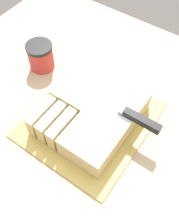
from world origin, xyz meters
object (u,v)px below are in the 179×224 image
object	(u,v)px
cake_board	(89,120)
knife	(132,115)
coffee_cup	(41,56)
cake	(92,111)

from	to	relation	value
cake_board	knife	bearing A→B (deg)	14.07
knife	coffee_cup	xyz separation A→B (m)	(-0.40, 0.06, -0.05)
cake	knife	bearing A→B (deg)	11.90
cake	coffee_cup	xyz separation A→B (m)	(-0.28, 0.09, 0.00)
cake_board	knife	distance (m)	0.16
cake	coffee_cup	distance (m)	0.29
cake_board	cake	size ratio (longest dim) A/B	1.30
cake_board	cake	bearing A→B (deg)	49.73
knife	coffee_cup	size ratio (longest dim) A/B	3.00
knife	coffee_cup	distance (m)	0.41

